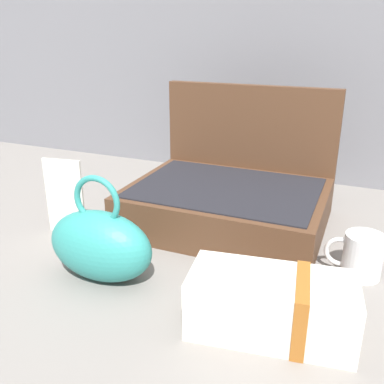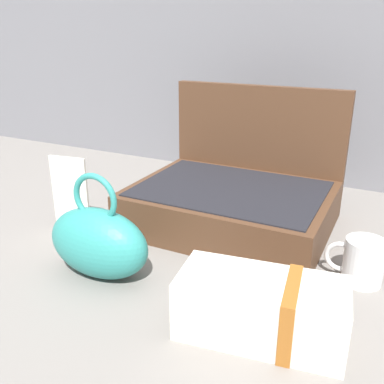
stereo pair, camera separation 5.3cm
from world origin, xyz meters
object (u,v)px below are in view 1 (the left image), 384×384
at_px(open_suitcase, 231,194).
at_px(info_card_left, 65,197).
at_px(teal_pouch_handbag, 101,245).
at_px(cream_toiletry_bag, 273,305).
at_px(coffee_mug, 361,255).

relative_size(open_suitcase, info_card_left, 2.55).
bearing_deg(teal_pouch_handbag, cream_toiletry_bag, -5.03).
relative_size(open_suitcase, teal_pouch_handbag, 2.15).
bearing_deg(info_card_left, coffee_mug, -2.59).
bearing_deg(open_suitcase, teal_pouch_handbag, -112.40).
distance_m(teal_pouch_handbag, info_card_left, 0.23).
height_order(cream_toiletry_bag, info_card_left, info_card_left).
distance_m(teal_pouch_handbag, cream_toiletry_bag, 0.33).
bearing_deg(cream_toiletry_bag, teal_pouch_handbag, 174.97).
bearing_deg(info_card_left, cream_toiletry_bag, -25.92).
bearing_deg(coffee_mug, teal_pouch_handbag, -156.12).
height_order(open_suitcase, cream_toiletry_bag, open_suitcase).
height_order(teal_pouch_handbag, cream_toiletry_bag, teal_pouch_handbag).
xyz_separation_m(cream_toiletry_bag, coffee_mug, (0.12, 0.23, -0.01)).
bearing_deg(cream_toiletry_bag, info_card_left, 162.40).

